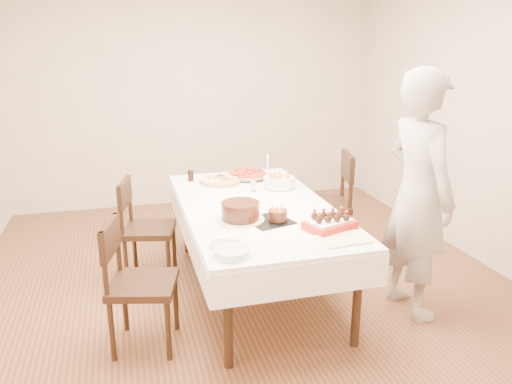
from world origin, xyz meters
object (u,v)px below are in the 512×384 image
object	(u,v)px
chair_right_savory	(323,204)
layer_cake	(240,211)
person	(418,195)
chair_left_dessert	(143,284)
taper_candle	(268,169)
cola_glass	(191,176)
strawberry_box	(330,223)
chair_left_savory	(149,230)
pizza_pepperoni	(248,175)
birthday_cake	(278,211)
pasta_bowl	(279,182)
dining_table	(256,248)
pizza_white	(220,181)

from	to	relation	value
chair_right_savory	layer_cake	xyz separation A→B (m)	(-1.02, -0.86, 0.31)
person	chair_left_dessert	bearing A→B (deg)	83.67
taper_candle	cola_glass	world-z (taller)	taper_candle
person	strawberry_box	world-z (taller)	person
chair_left_savory	layer_cake	bearing A→B (deg)	141.67
pizza_pepperoni	birthday_cake	xyz separation A→B (m)	(-0.10, -1.23, 0.06)
pasta_bowl	birthday_cake	bearing A→B (deg)	-108.52
pizza_pepperoni	layer_cake	xyz separation A→B (m)	(-0.35, -1.13, 0.05)
chair_right_savory	pizza_pepperoni	xyz separation A→B (m)	(-0.67, 0.27, 0.26)
birthday_cake	pizza_pepperoni	bearing A→B (deg)	85.59
pasta_bowl	strawberry_box	size ratio (longest dim) A/B	0.82
cola_glass	birthday_cake	bearing A→B (deg)	-70.48
pizza_pepperoni	taper_candle	xyz separation A→B (m)	(0.12, -0.27, 0.12)
cola_glass	taper_candle	bearing A→B (deg)	-23.54
pizza_pepperoni	birthday_cake	distance (m)	1.24
chair_left_savory	chair_right_savory	bearing A→B (deg)	-163.89
layer_cake	pizza_pepperoni	bearing A→B (deg)	73.03
chair_left_savory	dining_table	bearing A→B (deg)	163.41
chair_left_savory	pizza_pepperoni	xyz separation A→B (m)	(0.96, 0.34, 0.33)
chair_right_savory	person	xyz separation A→B (m)	(0.25, -1.14, 0.41)
chair_left_dessert	pizza_white	xyz separation A→B (m)	(0.78, 1.23, 0.32)
chair_right_savory	pizza_white	size ratio (longest dim) A/B	2.60
dining_table	pizza_white	distance (m)	0.81
chair_right_savory	dining_table	bearing A→B (deg)	-131.99
chair_left_savory	person	world-z (taller)	person
dining_table	birthday_cake	distance (m)	0.62
person	strawberry_box	xyz separation A→B (m)	(-0.71, -0.05, -0.13)
taper_candle	chair_left_dessert	bearing A→B (deg)	-137.25
chair_left_savory	person	size ratio (longest dim) A/B	0.48
pasta_bowl	dining_table	bearing A→B (deg)	-128.14
person	cola_glass	distance (m)	2.05
person	taper_candle	world-z (taller)	person
dining_table	pizza_pepperoni	distance (m)	0.92
chair_right_savory	person	distance (m)	1.24
chair_right_savory	pizza_white	bearing A→B (deg)	-174.27
chair_left_dessert	person	distance (m)	2.04
cola_glass	layer_cake	size ratio (longest dim) A/B	0.29
chair_right_savory	strawberry_box	xyz separation A→B (m)	(-0.46, -1.19, 0.28)
chair_left_dessert	strawberry_box	world-z (taller)	chair_left_dessert
strawberry_box	pizza_pepperoni	bearing A→B (deg)	98.11
chair_left_savory	pizza_pepperoni	bearing A→B (deg)	-146.76
person	birthday_cake	distance (m)	1.03
pizza_pepperoni	cola_glass	xyz separation A→B (m)	(-0.54, 0.02, 0.03)
chair_left_dessert	person	world-z (taller)	person
chair_left_savory	person	bearing A→B (deg)	164.08
chair_right_savory	person	size ratio (longest dim) A/B	0.55
dining_table	taper_candle	distance (m)	0.80
person	pizza_white	bearing A→B (deg)	38.38
pasta_bowl	taper_candle	bearing A→B (deg)	115.19
dining_table	cola_glass	distance (m)	1.02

